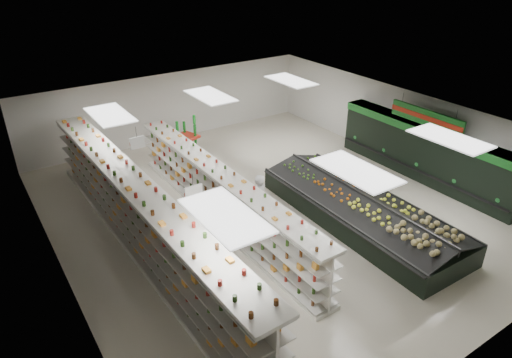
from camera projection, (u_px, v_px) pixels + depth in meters
floor at (268, 208)px, 16.46m from camera, size 16.00×16.00×0.00m
ceiling at (269, 125)px, 14.98m from camera, size 14.00×16.00×0.02m
wall_back at (171, 107)px, 21.62m from camera, size 14.00×0.02×3.20m
wall_front at (482, 304)px, 9.82m from camera, size 14.00×0.02×3.20m
wall_left at (56, 232)px, 12.27m from camera, size 0.02×16.00×3.20m
wall_right at (404, 128)px, 19.18m from camera, size 0.02×16.00×3.20m
produce_wall_case at (425, 150)px, 18.00m from camera, size 0.93×8.00×2.20m
aisle_sign_near at (194, 193)px, 11.84m from camera, size 0.52×0.06×0.75m
aisle_sign_far at (137, 143)px, 14.79m from camera, size 0.52×0.06×0.75m
hortifruti_banner at (426, 117)px, 17.21m from camera, size 0.12×3.20×0.95m
gondola_left at (140, 220)px, 13.75m from camera, size 1.37×13.57×2.35m
gondola_center at (220, 198)px, 15.36m from camera, size 0.88×10.99×1.90m
produce_island at (360, 209)px, 15.43m from camera, size 2.88×7.66×1.14m
soda_endcap at (182, 140)px, 19.87m from camera, size 1.61×1.32×1.77m
shopper_main at (258, 201)px, 15.04m from camera, size 0.76×0.56×1.90m
shopper_background at (139, 193)px, 15.93m from camera, size 0.57×0.79×1.49m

